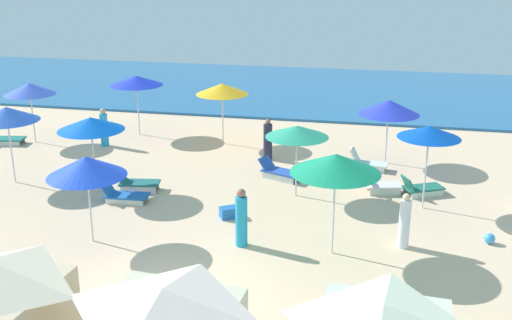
{
  "coord_description": "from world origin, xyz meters",
  "views": [
    {
      "loc": [
        4.52,
        -11.24,
        7.45
      ],
      "look_at": [
        0.56,
        7.52,
        1.0
      ],
      "focal_mm": 43.17,
      "sensor_mm": 36.0,
      "label": 1
    }
  ],
  "objects_px": {
    "lounge_chair_2_0": "(381,185)",
    "umbrella_5": "(91,124)",
    "lounge_chair_5_1": "(124,195)",
    "umbrella_7": "(136,81)",
    "beach_ball_1": "(490,239)",
    "umbrella_1": "(389,107)",
    "umbrella_2": "(429,132)",
    "beachgoer_0": "(241,219)",
    "lounge_chair_6_0": "(279,171)",
    "beachgoer_1": "(268,141)",
    "umbrella_0": "(6,114)",
    "umbrella_4": "(30,89)",
    "lounge_chair_5_0": "(137,183)",
    "lounge_chair_2_1": "(421,188)",
    "umbrella_8": "(336,163)",
    "umbrella_3": "(222,89)",
    "beachgoer_5": "(104,128)",
    "umbrella_6": "(297,131)",
    "cooler_box_0": "(229,212)",
    "lounge_chair_4_0": "(4,138)",
    "umbrella_9": "(86,166)",
    "beachgoer_4": "(404,222)",
    "lounge_chair_1_0": "(367,163)"
  },
  "relations": [
    {
      "from": "lounge_chair_4_0",
      "to": "umbrella_7",
      "type": "bearing_deg",
      "value": -73.13
    },
    {
      "from": "lounge_chair_2_0",
      "to": "umbrella_5",
      "type": "relative_size",
      "value": 0.52
    },
    {
      "from": "umbrella_8",
      "to": "umbrella_3",
      "type": "bearing_deg",
      "value": 120.78
    },
    {
      "from": "lounge_chair_2_1",
      "to": "umbrella_5",
      "type": "relative_size",
      "value": 0.58
    },
    {
      "from": "lounge_chair_5_0",
      "to": "cooler_box_0",
      "type": "bearing_deg",
      "value": -122.03
    },
    {
      "from": "lounge_chair_6_0",
      "to": "umbrella_7",
      "type": "distance_m",
      "value": 8.31
    },
    {
      "from": "beachgoer_0",
      "to": "lounge_chair_2_0",
      "type": "bearing_deg",
      "value": -24.61
    },
    {
      "from": "lounge_chair_5_0",
      "to": "umbrella_5",
      "type": "bearing_deg",
      "value": 97.23
    },
    {
      "from": "umbrella_1",
      "to": "beach_ball_1",
      "type": "bearing_deg",
      "value": -65.73
    },
    {
      "from": "lounge_chair_4_0",
      "to": "beachgoer_4",
      "type": "xyz_separation_m",
      "value": [
        15.91,
        -6.21,
        0.48
      ]
    },
    {
      "from": "umbrella_7",
      "to": "beachgoer_1",
      "type": "xyz_separation_m",
      "value": [
        6.07,
        -2.16,
        -1.63
      ]
    },
    {
      "from": "lounge_chair_6_0",
      "to": "umbrella_8",
      "type": "xyz_separation_m",
      "value": [
        2.31,
        -5.25,
        2.22
      ]
    },
    {
      "from": "lounge_chair_4_0",
      "to": "lounge_chair_5_1",
      "type": "relative_size",
      "value": 1.1
    },
    {
      "from": "lounge_chair_5_0",
      "to": "umbrella_6",
      "type": "bearing_deg",
      "value": -91.9
    },
    {
      "from": "umbrella_2",
      "to": "beachgoer_1",
      "type": "xyz_separation_m",
      "value": [
        -5.57,
        3.68,
        -1.7
      ]
    },
    {
      "from": "umbrella_1",
      "to": "beachgoer_0",
      "type": "distance_m",
      "value": 8.73
    },
    {
      "from": "lounge_chair_6_0",
      "to": "cooler_box_0",
      "type": "distance_m",
      "value": 3.71
    },
    {
      "from": "umbrella_7",
      "to": "lounge_chair_5_1",
      "type": "bearing_deg",
      "value": -71.62
    },
    {
      "from": "lounge_chair_5_1",
      "to": "beach_ball_1",
      "type": "height_order",
      "value": "lounge_chair_5_1"
    },
    {
      "from": "lounge_chair_2_1",
      "to": "umbrella_6",
      "type": "xyz_separation_m",
      "value": [
        -3.95,
        -0.9,
        1.92
      ]
    },
    {
      "from": "umbrella_1",
      "to": "beachgoer_5",
      "type": "xyz_separation_m",
      "value": [
        -11.2,
        -0.14,
        -1.41
      ]
    },
    {
      "from": "umbrella_5",
      "to": "lounge_chair_2_0",
      "type": "bearing_deg",
      "value": 11.38
    },
    {
      "from": "umbrella_2",
      "to": "beachgoer_0",
      "type": "xyz_separation_m",
      "value": [
        -4.88,
        -3.65,
        -1.66
      ]
    },
    {
      "from": "umbrella_0",
      "to": "umbrella_4",
      "type": "height_order",
      "value": "umbrella_0"
    },
    {
      "from": "lounge_chair_5_1",
      "to": "umbrella_7",
      "type": "relative_size",
      "value": 0.58
    },
    {
      "from": "umbrella_1",
      "to": "umbrella_2",
      "type": "distance_m",
      "value": 4.31
    },
    {
      "from": "umbrella_3",
      "to": "umbrella_9",
      "type": "distance_m",
      "value": 9.6
    },
    {
      "from": "umbrella_5",
      "to": "umbrella_8",
      "type": "xyz_separation_m",
      "value": [
        7.99,
        -2.77,
        0.16
      ]
    },
    {
      "from": "lounge_chair_1_0",
      "to": "lounge_chair_5_0",
      "type": "height_order",
      "value": "lounge_chair_1_0"
    },
    {
      "from": "umbrella_9",
      "to": "beachgoer_4",
      "type": "relative_size",
      "value": 1.59
    },
    {
      "from": "lounge_chair_4_0",
      "to": "beach_ball_1",
      "type": "distance_m",
      "value": 19.03
    },
    {
      "from": "umbrella_4",
      "to": "beachgoer_5",
      "type": "distance_m",
      "value": 3.42
    },
    {
      "from": "lounge_chair_2_1",
      "to": "umbrella_5",
      "type": "height_order",
      "value": "umbrella_5"
    },
    {
      "from": "umbrella_4",
      "to": "lounge_chair_5_0",
      "type": "bearing_deg",
      "value": -34.69
    },
    {
      "from": "lounge_chair_1_0",
      "to": "beach_ball_1",
      "type": "height_order",
      "value": "lounge_chair_1_0"
    },
    {
      "from": "umbrella_0",
      "to": "lounge_chair_5_1",
      "type": "distance_m",
      "value": 4.95
    },
    {
      "from": "lounge_chair_2_0",
      "to": "beach_ball_1",
      "type": "bearing_deg",
      "value": -149.92
    },
    {
      "from": "umbrella_5",
      "to": "beachgoer_4",
      "type": "distance_m",
      "value": 10.14
    },
    {
      "from": "lounge_chair_1_0",
      "to": "lounge_chair_2_0",
      "type": "xyz_separation_m",
      "value": [
        0.54,
        -2.24,
        -0.0
      ]
    },
    {
      "from": "umbrella_2",
      "to": "umbrella_4",
      "type": "relative_size",
      "value": 1.05
    },
    {
      "from": "beach_ball_1",
      "to": "umbrella_1",
      "type": "bearing_deg",
      "value": 114.27
    },
    {
      "from": "lounge_chair_2_1",
      "to": "beachgoer_0",
      "type": "height_order",
      "value": "beachgoer_0"
    },
    {
      "from": "lounge_chair_5_0",
      "to": "beach_ball_1",
      "type": "bearing_deg",
      "value": -108.01
    },
    {
      "from": "beachgoer_0",
      "to": "lounge_chair_4_0",
      "type": "bearing_deg",
      "value": 71.97
    },
    {
      "from": "lounge_chair_6_0",
      "to": "beachgoer_1",
      "type": "relative_size",
      "value": 1.03
    },
    {
      "from": "umbrella_2",
      "to": "umbrella_5",
      "type": "height_order",
      "value": "umbrella_2"
    },
    {
      "from": "umbrella_7",
      "to": "beachgoer_1",
      "type": "relative_size",
      "value": 1.63
    },
    {
      "from": "lounge_chair_6_0",
      "to": "beachgoer_1",
      "type": "bearing_deg",
      "value": 43.67
    },
    {
      "from": "umbrella_6",
      "to": "umbrella_8",
      "type": "relative_size",
      "value": 0.86
    },
    {
      "from": "umbrella_4",
      "to": "lounge_chair_5_1",
      "type": "bearing_deg",
      "value": -40.47
    }
  ]
}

